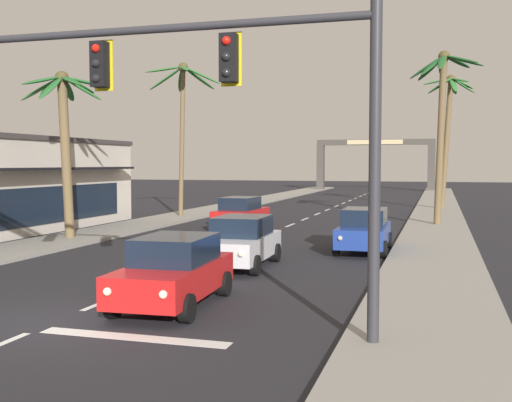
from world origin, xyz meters
TOP-DOWN VIEW (x-y plane):
  - ground_plane at (0.00, 0.00)m, footprint 220.00×220.00m
  - sidewalk_right at (7.80, 20.00)m, footprint 3.20×110.00m
  - sidewalk_left at (-7.80, 20.00)m, footprint 3.20×110.00m
  - lane_markings at (0.44, 19.21)m, footprint 4.28×86.34m
  - traffic_signal_mast at (2.90, -0.05)m, footprint 11.26×0.41m
  - sedan_lead_at_stop_bar at (1.85, 2.16)m, footprint 2.11×4.51m
  - sedan_third_in_queue at (1.68, 8.02)m, footprint 2.04×4.49m
  - sedan_oncoming_far at (-2.01, 19.45)m, footprint 2.11×4.51m
  - sedan_parked_nearest_kerb at (5.15, 12.77)m, footprint 1.98×4.47m
  - palm_left_second at (-8.02, 12.70)m, footprint 3.67×3.88m
  - palm_left_third at (-7.49, 24.71)m, footprint 4.61×4.45m
  - palm_right_third at (8.00, 23.70)m, footprint 3.94×3.98m
  - palm_right_farthest at (8.46, 36.10)m, footprint 3.69×3.66m
  - town_gateway_arch at (0.00, 68.60)m, footprint 14.74×0.90m

SIDE VIEW (x-z plane):
  - ground_plane at x=0.00m, z-range 0.00..0.00m
  - lane_markings at x=0.44m, z-range 0.00..0.01m
  - sidewalk_right at x=7.80m, z-range 0.00..0.14m
  - sidewalk_left at x=-7.80m, z-range 0.00..0.14m
  - sedan_lead_at_stop_bar at x=1.85m, z-range 0.01..1.69m
  - sedan_third_in_queue at x=1.68m, z-range 0.01..1.69m
  - sedan_oncoming_far at x=-2.01m, z-range 0.01..1.69m
  - sedan_parked_nearest_kerb at x=5.15m, z-range 0.01..1.69m
  - town_gateway_arch at x=0.00m, z-range 0.98..7.45m
  - traffic_signal_mast at x=2.90m, z-range 1.59..8.30m
  - palm_left_second at x=-8.02m, z-range 1.50..8.99m
  - palm_right_third at x=8.00m, z-range 1.92..11.36m
  - palm_right_farthest at x=8.46m, z-range 2.01..11.83m
  - palm_left_third at x=-7.49m, z-range 2.41..12.07m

